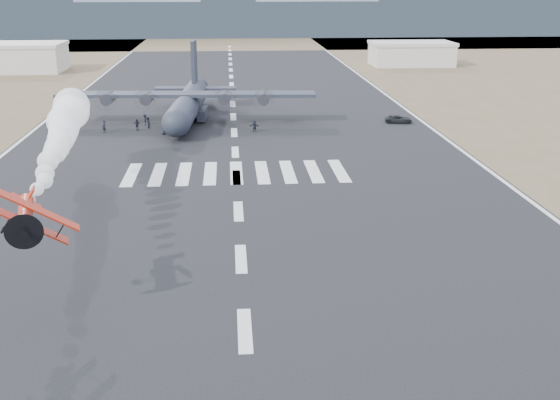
{
  "coord_description": "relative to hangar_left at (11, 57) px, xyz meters",
  "views": [
    {
      "loc": [
        -0.71,
        -28.3,
        21.61
      ],
      "look_at": [
        3.35,
        26.75,
        4.0
      ],
      "focal_mm": 45.0,
      "sensor_mm": 36.0,
      "label": 1
    }
  ],
  "objects": [
    {
      "name": "crew_a",
      "position": [
        33.21,
        -71.82,
        -2.51
      ],
      "size": [
        0.85,
        0.83,
        1.8
      ],
      "primitive_type": "imported",
      "rotation": [
        0.0,
        0.0,
        5.6
      ],
      "color": "black",
      "rests_on": "ground"
    },
    {
      "name": "ridge_seg_e",
      "position": [
        117.0,
        115.0,
        4.09
      ],
      "size": [
        150.0,
        50.0,
        15.0
      ],
      "primitive_type": "cube",
      "color": "slate",
      "rests_on": "ground"
    },
    {
      "name": "crew_b",
      "position": [
        44.09,
        -73.53,
        -2.49
      ],
      "size": [
        1.0,
        1.03,
        1.83
      ],
      "primitive_type": "imported",
      "rotation": [
        0.0,
        0.0,
        5.44
      ],
      "color": "black",
      "rests_on": "ground"
    },
    {
      "name": "ridge_seg_d",
      "position": [
        52.0,
        115.0,
        3.09
      ],
      "size": [
        150.0,
        50.0,
        13.0
      ],
      "primitive_type": "cube",
      "color": "slate",
      "rests_on": "ground"
    },
    {
      "name": "crew_h",
      "position": [
        39.15,
        -68.77,
        -2.59
      ],
      "size": [
        0.5,
        0.8,
        1.64
      ],
      "primitive_type": "imported",
      "rotation": [
        0.0,
        0.0,
        4.72
      ],
      "color": "black",
      "rests_on": "ground"
    },
    {
      "name": "ridge_seg_f",
      "position": [
        182.0,
        115.0,
        5.09
      ],
      "size": [
        150.0,
        50.0,
        17.0
      ],
      "primitive_type": "cube",
      "color": "slate",
      "rests_on": "ground"
    },
    {
      "name": "crew_g",
      "position": [
        43.46,
        -71.26,
        -2.59
      ],
      "size": [
        0.61,
        0.51,
        1.64
      ],
      "primitive_type": "imported",
      "rotation": [
        0.0,
        0.0,
        3.17
      ],
      "color": "black",
      "rests_on": "ground"
    },
    {
      "name": "aerobatic_biplane",
      "position": [
        37.89,
        -129.09,
        3.44
      ],
      "size": [
        5.72,
        6.04,
        4.95
      ],
      "rotation": [
        0.0,
        0.58,
        0.12
      ],
      "color": "red"
    },
    {
      "name": "crew_d",
      "position": [
        37.76,
        -70.5,
        -2.57
      ],
      "size": [
        1.07,
        0.72,
        1.68
      ],
      "primitive_type": "imported",
      "rotation": [
        0.0,
        0.0,
        6.04
      ],
      "color": "black",
      "rests_on": "ground"
    },
    {
      "name": "crew_e",
      "position": [
        41.86,
        -73.49,
        -2.49
      ],
      "size": [
        0.98,
        1.04,
        1.83
      ],
      "primitive_type": "imported",
      "rotation": [
        0.0,
        0.0,
        2.22
      ],
      "color": "black",
      "rests_on": "ground"
    },
    {
      "name": "crew_f",
      "position": [
        54.98,
        -72.67,
        -2.61
      ],
      "size": [
        1.54,
        0.71,
        1.6
      ],
      "primitive_type": "imported",
      "rotation": [
        0.0,
        0.0,
        6.12
      ],
      "color": "black",
      "rests_on": "ground"
    },
    {
      "name": "hangar_left",
      "position": [
        0.0,
        0.0,
        0.0
      ],
      "size": [
        24.5,
        14.5,
        6.7
      ],
      "color": "#B9B2A4",
      "rests_on": "ground"
    },
    {
      "name": "transport_aircraft",
      "position": [
        44.97,
        -63.48,
        -0.46
      ],
      "size": [
        39.65,
        32.63,
        11.45
      ],
      "rotation": [
        0.0,
        0.0,
        -0.06
      ],
      "color": "black",
      "rests_on": "ground"
    },
    {
      "name": "scrub_far",
      "position": [
        52.0,
        85.0,
        -3.41
      ],
      "size": [
        500.0,
        80.0,
        0.0
      ],
      "primitive_type": "cube",
      "color": "brown",
      "rests_on": "ground"
    },
    {
      "name": "smoke_trail",
      "position": [
        34.12,
        -98.05,
        3.72
      ],
      "size": [
        6.81,
        38.25,
        4.18
      ],
      "rotation": [
        0.0,
        0.0,
        0.12
      ],
      "color": "white"
    },
    {
      "name": "hangar_right",
      "position": [
        98.0,
        5.0,
        -0.4
      ],
      "size": [
        20.5,
        12.5,
        5.9
      ],
      "color": "#B9B2A4",
      "rests_on": "ground"
    },
    {
      "name": "support_vehicle",
      "position": [
        77.47,
        -67.76,
        -2.82
      ],
      "size": [
        4.5,
        2.68,
        1.17
      ],
      "primitive_type": "imported",
      "rotation": [
        0.0,
        0.0,
        1.39
      ],
      "color": "black",
      "rests_on": "ground"
    },
    {
      "name": "crew_c",
      "position": [
        38.47,
        -66.56,
        -2.58
      ],
      "size": [
        0.55,
        1.09,
        1.66
      ],
      "primitive_type": "imported",
      "rotation": [
        0.0,
        0.0,
        4.67
      ],
      "color": "black",
      "rests_on": "ground"
    },
    {
      "name": "runway_markings",
      "position": [
        52.0,
        -85.0,
        -3.4
      ],
      "size": [
        60.0,
        260.0,
        0.01
      ],
      "primitive_type": null,
      "color": "silver",
      "rests_on": "ground"
    },
    {
      "name": "ridge_seg_c",
      "position": [
        -13.0,
        115.0,
        5.09
      ],
      "size": [
        150.0,
        50.0,
        17.0
      ],
      "primitive_type": "cube",
      "color": "slate",
      "rests_on": "ground"
    }
  ]
}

